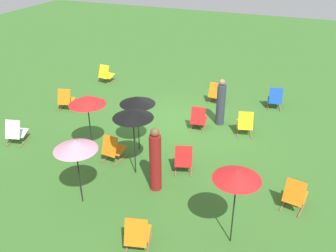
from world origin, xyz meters
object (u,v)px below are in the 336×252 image
object	(u,v)px
deckchair_4	(138,234)
deckchair_5	(113,149)
umbrella_1	(137,100)
deckchair_8	(295,195)
deckchair_10	(216,94)
deckchair_12	(16,132)
deckchair_6	(199,119)
umbrella_2	(87,100)
umbrella_0	(133,114)
umbrella_3	(237,175)
deckchair_3	(106,75)
person_1	(221,103)
umbrella_4	(75,145)
deckchair_11	(184,159)
deckchair_1	(275,99)
deckchair_7	(66,100)
person_0	(155,161)
deckchair_0	(245,124)

from	to	relation	value
deckchair_4	deckchair_5	world-z (taller)	same
umbrella_1	deckchair_8	bearing A→B (deg)	166.87
deckchair_8	deckchair_10	distance (m)	6.43
deckchair_10	deckchair_12	world-z (taller)	same
deckchair_6	umbrella_2	xyz separation A→B (m)	(2.56, 2.67, 1.38)
umbrella_0	umbrella_3	size ratio (longest dim) A/B	1.05
deckchair_3	person_1	bearing A→B (deg)	167.19
umbrella_2	deckchair_4	bearing A→B (deg)	135.08
deckchair_8	umbrella_1	bearing A→B (deg)	-2.60
deckchair_4	deckchair_10	world-z (taller)	same
deckchair_8	umbrella_4	world-z (taller)	umbrella_4
deckchair_10	umbrella_1	world-z (taller)	umbrella_1
deckchair_11	umbrella_0	bearing A→B (deg)	9.07
deckchair_1	umbrella_2	xyz separation A→B (m)	(4.75, 5.36, 1.38)
deckchair_4	deckchair_7	bearing A→B (deg)	-57.72
deckchair_7	umbrella_4	xyz separation A→B (m)	(-3.61, 4.45, 1.27)
deckchair_4	umbrella_4	size ratio (longest dim) A/B	0.48
deckchair_5	deckchair_12	xyz separation A→B (m)	(3.36, 0.25, 0.00)
deckchair_1	deckchair_3	distance (m)	7.33
deckchair_7	umbrella_2	distance (m)	3.75
deckchair_4	person_0	size ratio (longest dim) A/B	0.47
umbrella_0	deckchair_8	bearing A→B (deg)	-178.45
deckchair_0	deckchair_8	world-z (taller)	same
deckchair_7	umbrella_3	world-z (taller)	umbrella_3
deckchair_4	deckchair_6	world-z (taller)	same
deckchair_8	deckchair_4	bearing A→B (deg)	51.63
deckchair_1	umbrella_0	bearing A→B (deg)	51.58
deckchair_4	deckchair_10	distance (m)	8.04
umbrella_4	deckchair_7	bearing A→B (deg)	-50.95
deckchair_0	umbrella_4	bearing A→B (deg)	42.53
deckchair_1	deckchair_10	xyz separation A→B (m)	(2.22, 0.33, 0.00)
deckchair_0	deckchair_12	distance (m)	7.42
deckchair_5	deckchair_7	world-z (taller)	same
deckchair_7	deckchair_12	bearing A→B (deg)	76.41
umbrella_0	umbrella_1	bearing A→B (deg)	-68.80
deckchair_4	deckchair_11	xyz separation A→B (m)	(0.07, -3.10, 0.00)
umbrella_1	person_1	world-z (taller)	umbrella_1
deckchair_6	person_0	world-z (taller)	person_0
deckchair_1	deckchair_7	xyz separation A→B (m)	(7.34, 3.03, 0.00)
deckchair_11	umbrella_1	xyz separation A→B (m)	(1.68, -0.61, 1.28)
deckchair_5	deckchair_10	distance (m)	5.45
deckchair_3	deckchair_1	bearing A→B (deg)	-173.03
umbrella_4	person_0	xyz separation A→B (m)	(-1.51, -1.18, -0.78)
deckchair_5	deckchair_11	size ratio (longest dim) A/B	0.96
deckchair_6	umbrella_4	bearing A→B (deg)	66.21
deckchair_5	umbrella_2	size ratio (longest dim) A/B	0.44
deckchair_1	deckchair_4	world-z (taller)	same
deckchair_4	person_1	distance (m)	6.30
deckchair_4	umbrella_1	size ratio (longest dim) A/B	0.48
deckchair_4	deckchair_7	xyz separation A→B (m)	(5.59, -5.33, 0.00)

